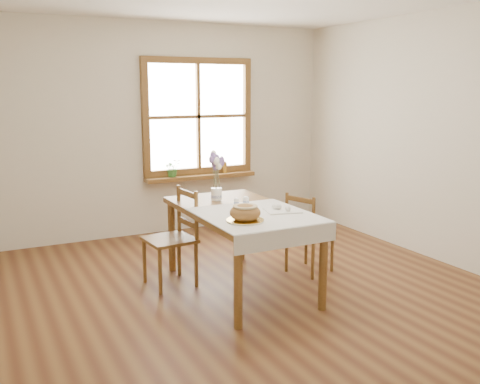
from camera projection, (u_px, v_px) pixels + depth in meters
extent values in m
plane|color=brown|center=(255.00, 299.00, 4.66)|extent=(5.00, 5.00, 0.00)
cube|color=beige|center=(160.00, 130.00, 6.60)|extent=(4.50, 0.10, 2.60)
cube|color=beige|center=(452.00, 139.00, 5.40)|extent=(0.10, 5.00, 2.60)
cube|color=brown|center=(197.00, 61.00, 6.62)|extent=(1.46, 0.08, 0.08)
cube|color=brown|center=(199.00, 170.00, 6.89)|extent=(1.46, 0.08, 0.08)
cube|color=brown|center=(145.00, 118.00, 6.45)|extent=(0.08, 0.08, 1.30)
cube|color=brown|center=(247.00, 115.00, 7.06)|extent=(0.08, 0.08, 1.30)
cube|color=brown|center=(198.00, 117.00, 6.76)|extent=(0.04, 0.06, 1.30)
cube|color=brown|center=(198.00, 117.00, 6.76)|extent=(1.30, 0.06, 0.04)
cube|color=white|center=(197.00, 116.00, 6.78)|extent=(1.30, 0.01, 1.30)
cube|color=brown|center=(201.00, 177.00, 6.85)|extent=(1.46, 0.20, 0.05)
cube|color=brown|center=(240.00, 211.00, 4.78)|extent=(0.90, 1.60, 0.05)
cylinder|color=brown|center=(238.00, 285.00, 4.03)|extent=(0.07, 0.07, 0.70)
cylinder|color=brown|center=(323.00, 269.00, 4.38)|extent=(0.07, 0.07, 0.70)
cylinder|color=brown|center=(172.00, 237.00, 5.33)|extent=(0.07, 0.07, 0.70)
cylinder|color=brown|center=(241.00, 228.00, 5.68)|extent=(0.07, 0.07, 0.70)
cube|color=white|center=(256.00, 215.00, 4.51)|extent=(0.91, 0.99, 0.01)
cylinder|color=white|center=(245.00, 221.00, 4.27)|extent=(0.33, 0.33, 0.02)
ellipsoid|color=#AC773D|center=(245.00, 211.00, 4.26)|extent=(0.25, 0.25, 0.14)
cube|color=white|center=(282.00, 210.00, 4.63)|extent=(0.34, 0.31, 0.01)
cylinder|color=white|center=(236.00, 202.00, 4.78)|extent=(0.05, 0.05, 0.09)
cylinder|color=white|center=(246.00, 201.00, 4.78)|extent=(0.06, 0.06, 0.10)
cylinder|color=white|center=(216.00, 195.00, 5.09)|extent=(0.13, 0.13, 0.11)
imported|color=#326E2C|center=(173.00, 170.00, 6.66)|extent=(0.22, 0.24, 0.17)
cylinder|color=#9E6A1D|center=(225.00, 167.00, 6.98)|extent=(0.06, 0.06, 0.15)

